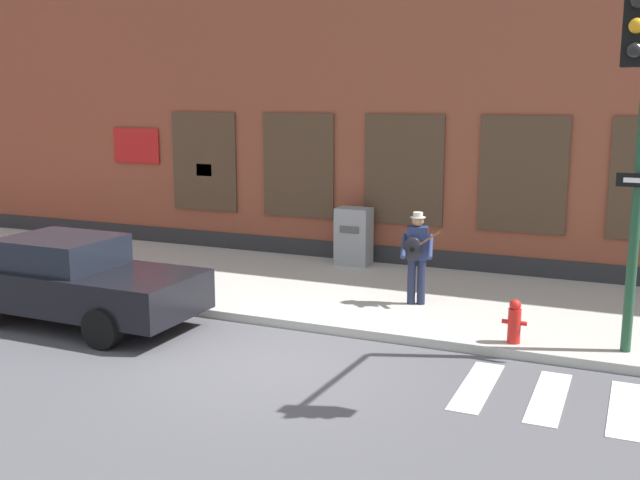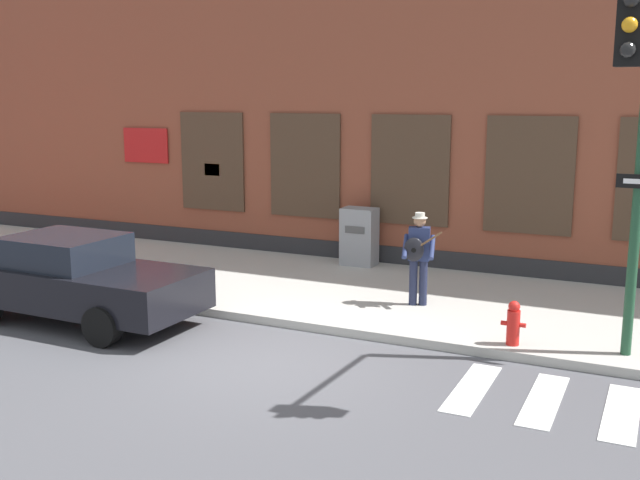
{
  "view_description": "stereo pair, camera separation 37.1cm",
  "coord_description": "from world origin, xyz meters",
  "px_view_note": "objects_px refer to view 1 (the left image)",
  "views": [
    {
      "loc": [
        4.95,
        -9.55,
        3.94
      ],
      "look_at": [
        -0.02,
        1.84,
        1.54
      ],
      "focal_mm": 42.0,
      "sensor_mm": 36.0,
      "label": 1
    },
    {
      "loc": [
        5.29,
        -9.39,
        3.94
      ],
      "look_at": [
        -0.02,
        1.84,
        1.54
      ],
      "focal_mm": 42.0,
      "sensor_mm": 36.0,
      "label": 2
    }
  ],
  "objects_px": {
    "red_car": "(72,280)",
    "utility_box": "(354,236)",
    "fire_hydrant": "(514,321)",
    "busker": "(416,253)",
    "traffic_light": "(639,122)"
  },
  "relations": [
    {
      "from": "traffic_light",
      "to": "fire_hydrant",
      "type": "bearing_deg",
      "value": 154.93
    },
    {
      "from": "traffic_light",
      "to": "red_car",
      "type": "bearing_deg",
      "value": -174.83
    },
    {
      "from": "busker",
      "to": "fire_hydrant",
      "type": "xyz_separation_m",
      "value": [
        2.03,
        -1.51,
        -0.63
      ]
    },
    {
      "from": "busker",
      "to": "fire_hydrant",
      "type": "height_order",
      "value": "busker"
    },
    {
      "from": "red_car",
      "to": "fire_hydrant",
      "type": "xyz_separation_m",
      "value": [
        7.37,
        1.54,
        -0.27
      ]
    },
    {
      "from": "busker",
      "to": "utility_box",
      "type": "bearing_deg",
      "value": 130.16
    },
    {
      "from": "busker",
      "to": "traffic_light",
      "type": "height_order",
      "value": "traffic_light"
    },
    {
      "from": "traffic_light",
      "to": "fire_hydrant",
      "type": "height_order",
      "value": "traffic_light"
    },
    {
      "from": "red_car",
      "to": "traffic_light",
      "type": "bearing_deg",
      "value": 5.17
    },
    {
      "from": "busker",
      "to": "fire_hydrant",
      "type": "bearing_deg",
      "value": -36.52
    },
    {
      "from": "utility_box",
      "to": "fire_hydrant",
      "type": "distance_m",
      "value": 5.98
    },
    {
      "from": "red_car",
      "to": "fire_hydrant",
      "type": "height_order",
      "value": "red_car"
    },
    {
      "from": "red_car",
      "to": "utility_box",
      "type": "distance_m",
      "value": 6.49
    },
    {
      "from": "busker",
      "to": "utility_box",
      "type": "relative_size",
      "value": 1.32
    },
    {
      "from": "utility_box",
      "to": "busker",
      "type": "bearing_deg",
      "value": -49.84
    }
  ]
}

